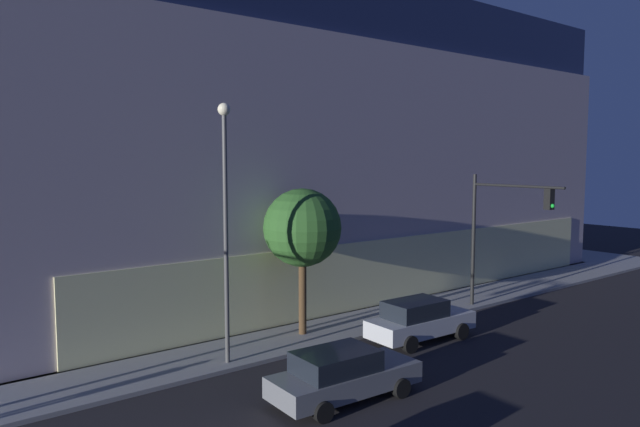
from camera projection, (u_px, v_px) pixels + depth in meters
name	position (u px, v px, depth m)	size (l,w,h in m)	color
modern_building	(264.00, 150.00, 39.04)	(36.92, 25.79, 16.08)	#4C4C51
traffic_light_far_corner	(499.00, 221.00, 27.30)	(0.67, 5.03, 6.46)	black
street_lamp_sidewalk	(225.00, 205.00, 20.17)	(0.44, 0.44, 9.09)	#4B4B4B
sidewalk_tree	(302.00, 228.00, 23.70)	(3.20, 3.20, 6.01)	#48331E
car_grey	(342.00, 374.00, 17.71)	(4.85, 2.20, 1.58)	slate
car_silver	(419.00, 320.00, 23.50)	(4.76, 2.07, 1.70)	#B7BABF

